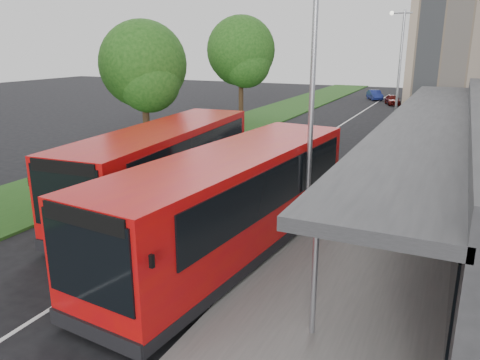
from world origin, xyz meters
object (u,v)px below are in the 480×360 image
at_px(lamp_post_far, 399,64).
at_px(car_near, 393,100).
at_px(tree_mid, 144,70).
at_px(litter_bin, 386,162).
at_px(tree_far, 241,55).
at_px(lamp_post_near, 309,90).
at_px(bus_main, 233,203).
at_px(bus_second, 164,167).
at_px(car_far, 375,95).
at_px(bollard, 389,137).

distance_m(lamp_post_far, car_near, 17.76).
height_order(tree_mid, car_near, tree_mid).
distance_m(lamp_post_far, litter_bin, 11.54).
height_order(tree_far, lamp_post_near, lamp_post_near).
bearing_deg(bus_main, car_near, 96.42).
height_order(bus_main, bus_second, bus_main).
xyz_separation_m(tree_mid, litter_bin, (12.26, 2.25, -4.14)).
bearing_deg(lamp_post_near, tree_far, 120.29).
bearing_deg(car_far, tree_mid, -125.20).
relative_size(bus_main, bollard, 12.76).
bearing_deg(bus_second, car_far, 84.08).
height_order(lamp_post_far, car_near, lamp_post_far).
relative_size(lamp_post_far, bus_second, 0.73).
bearing_deg(car_near, bollard, -101.17).
xyz_separation_m(lamp_post_near, bollard, (0.38, 15.72, -4.13)).
bearing_deg(bollard, car_near, 97.28).
bearing_deg(tree_far, lamp_post_near, -59.71).
bearing_deg(bollard, litter_bin, -83.30).
bearing_deg(lamp_post_far, bus_main, -94.10).
relative_size(tree_far, bollard, 9.31).
bearing_deg(bus_second, bus_main, -37.04).
distance_m(lamp_post_near, bus_second, 6.64).
height_order(bus_main, bollard, bus_main).
distance_m(tree_mid, car_near, 31.58).
xyz_separation_m(lamp_post_near, car_far, (-4.81, 40.93, -4.18)).
height_order(bus_second, car_near, bus_second).
xyz_separation_m(tree_far, lamp_post_far, (11.13, 0.95, -0.51)).
xyz_separation_m(tree_mid, bollard, (11.51, 8.67, -4.11)).
distance_m(lamp_post_far, bollard, 5.96).
bearing_deg(tree_far, car_far, 73.89).
bearing_deg(bus_main, lamp_post_near, 55.76).
bearing_deg(litter_bin, tree_far, 141.51).
xyz_separation_m(bus_main, litter_bin, (2.70, 11.20, -1.02)).
xyz_separation_m(tree_far, bollard, (11.51, -3.33, -4.64)).
bearing_deg(litter_bin, lamp_post_far, 96.06).
bearing_deg(litter_bin, bollard, 96.70).
relative_size(bus_second, litter_bin, 13.38).
bearing_deg(tree_mid, car_far, 79.43).
bearing_deg(litter_bin, tree_mid, -169.61).
height_order(bus_main, car_far, bus_main).
bearing_deg(car_near, bus_second, -113.87).
bearing_deg(tree_mid, tree_far, 90.00).
height_order(tree_mid, lamp_post_far, lamp_post_far).
xyz_separation_m(tree_far, litter_bin, (12.26, -9.75, -4.67)).
relative_size(lamp_post_far, litter_bin, 9.80).
bearing_deg(car_near, litter_bin, -101.30).
xyz_separation_m(tree_mid, car_near, (8.78, 30.05, -4.17)).
xyz_separation_m(lamp_post_far, bus_main, (-1.57, -21.90, -3.14)).
xyz_separation_m(bus_main, bollard, (1.95, 17.62, -1.00)).
xyz_separation_m(lamp_post_far, bus_second, (-5.79, -19.21, -3.16)).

